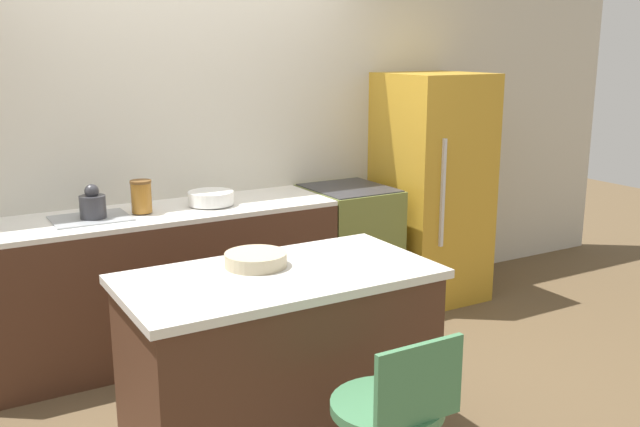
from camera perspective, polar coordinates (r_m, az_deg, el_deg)
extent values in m
plane|color=brown|center=(4.61, -7.02, -11.42)|extent=(14.00, 14.00, 0.00)
cube|color=beige|center=(4.87, -10.69, 5.77)|extent=(8.00, 0.06, 2.60)
cube|color=#4C2D1E|center=(4.63, -12.70, -5.57)|extent=(2.25, 0.64, 0.89)
cube|color=white|center=(4.51, -13.00, -0.01)|extent=(2.25, 0.64, 0.03)
cube|color=#9EA3A8|center=(4.41, -17.88, -0.37)|extent=(0.44, 0.35, 0.01)
cube|color=#4C2D1E|center=(3.41, -3.20, -12.43)|extent=(1.36, 0.70, 0.88)
cube|color=white|center=(3.24, -3.30, -5.06)|extent=(1.42, 0.74, 0.04)
cube|color=olive|center=(5.20, 2.30, -2.98)|extent=(0.56, 0.64, 0.92)
cube|color=black|center=(4.98, 4.30, -5.40)|extent=(0.40, 0.01, 0.32)
cube|color=#333338|center=(5.09, 2.35, 2.06)|extent=(0.54, 0.60, 0.01)
cube|color=gold|center=(5.49, 8.89, 2.04)|extent=(0.70, 0.70, 1.72)
cube|color=silver|center=(5.09, 9.79, 1.60)|extent=(0.02, 0.02, 0.77)
cylinder|color=#478456|center=(2.81, 5.41, -15.10)|extent=(0.44, 0.44, 0.04)
cube|color=#478456|center=(2.60, 7.94, -13.38)|extent=(0.37, 0.02, 0.30)
cylinder|color=#333338|center=(4.38, -17.72, 0.51)|extent=(0.15, 0.15, 0.13)
sphere|color=#333338|center=(4.36, -17.80, 1.71)|extent=(0.08, 0.08, 0.08)
cylinder|color=white|center=(4.59, -8.72, 1.25)|extent=(0.29, 0.29, 0.08)
cylinder|color=#9E6623|center=(4.44, -14.10, 1.24)|extent=(0.12, 0.12, 0.18)
cylinder|color=brown|center=(4.42, -14.17, 2.48)|extent=(0.13, 0.13, 0.02)
cylinder|color=#C1B28E|center=(3.31, -5.16, -3.69)|extent=(0.29, 0.29, 0.07)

